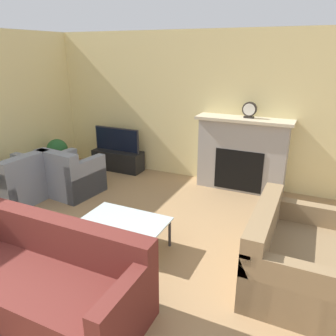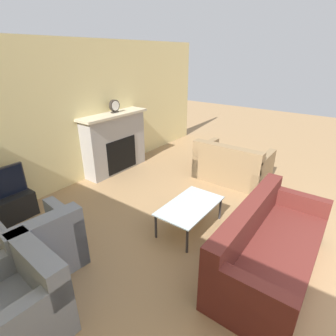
{
  "view_description": "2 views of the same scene",
  "coord_description": "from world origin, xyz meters",
  "views": [
    {
      "loc": [
        2.22,
        -0.66,
        2.36
      ],
      "look_at": [
        0.44,
        3.15,
        0.84
      ],
      "focal_mm": 35.0,
      "sensor_mm": 36.0,
      "label": 1
    },
    {
      "loc": [
        -2.61,
        0.65,
        2.45
      ],
      "look_at": [
        0.47,
        2.93,
        0.76
      ],
      "focal_mm": 28.0,
      "sensor_mm": 36.0,
      "label": 2
    }
  ],
  "objects": [
    {
      "name": "couch_sectional",
      "position": [
        0.09,
        1.15,
        0.29
      ],
      "size": [
        2.02,
        0.87,
        0.82
      ],
      "color": "#5B231E",
      "rests_on": "ground_plane"
    },
    {
      "name": "wall_back",
      "position": [
        0.0,
        5.05,
        1.35
      ],
      "size": [
        8.58,
        0.06,
        2.7
      ],
      "color": "beige",
      "rests_on": "ground_plane"
    },
    {
      "name": "mantel_clock",
      "position": [
        1.15,
        4.83,
        1.43
      ],
      "size": [
        0.24,
        0.07,
        0.27
      ],
      "color": "#28231E",
      "rests_on": "fireplace"
    },
    {
      "name": "armchair_accent",
      "position": [
        -1.5,
        3.37,
        0.3
      ],
      "size": [
        0.9,
        0.89,
        0.82
      ],
      "rotation": [
        0.0,
        0.0,
        3.03
      ],
      "color": "gray",
      "rests_on": "ground_plane"
    },
    {
      "name": "potted_plant",
      "position": [
        -2.39,
        4.04,
        0.46
      ],
      "size": [
        0.41,
        0.41,
        0.71
      ],
      "color": "beige",
      "rests_on": "ground_plane"
    },
    {
      "name": "fireplace",
      "position": [
        1.09,
        4.82,
        0.67
      ],
      "size": [
        1.62,
        0.44,
        1.29
      ],
      "color": "#9E9993",
      "rests_on": "ground_plane"
    },
    {
      "name": "tv_stand",
      "position": [
        -1.44,
        4.74,
        0.2
      ],
      "size": [
        1.06,
        0.38,
        0.4
      ],
      "color": "black",
      "rests_on": "ground_plane"
    },
    {
      "name": "coffee_table",
      "position": [
        0.23,
        2.35,
        0.36
      ],
      "size": [
        1.05,
        0.61,
        0.4
      ],
      "color": "#333338",
      "rests_on": "ground_plane"
    },
    {
      "name": "armchair_by_window",
      "position": [
        -2.11,
        2.77,
        0.3
      ],
      "size": [
        0.89,
        0.91,
        0.82
      ],
      "rotation": [
        0.0,
        0.0,
        -1.62
      ],
      "color": "gray",
      "rests_on": "ground_plane"
    },
    {
      "name": "tv",
      "position": [
        -1.44,
        4.74,
        0.65
      ],
      "size": [
        1.0,
        0.06,
        0.49
      ],
      "color": "#232328",
      "rests_on": "tv_stand"
    },
    {
      "name": "couch_loveseat",
      "position": [
        2.16,
        2.55,
        0.29
      ],
      "size": [
        0.93,
        1.41,
        0.82
      ],
      "rotation": [
        0.0,
        0.0,
        1.57
      ],
      "color": "#8C704C",
      "rests_on": "ground_plane"
    }
  ]
}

